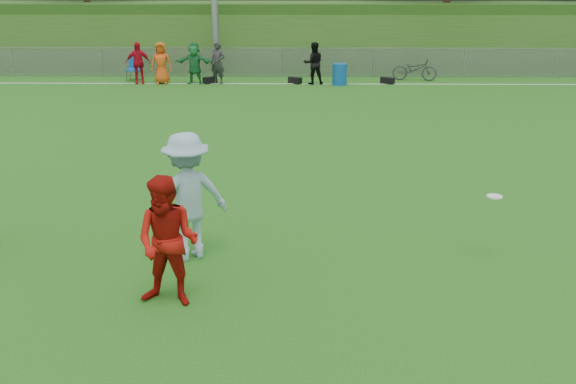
{
  "coord_description": "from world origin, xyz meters",
  "views": [
    {
      "loc": [
        0.7,
        -8.57,
        4.23
      ],
      "look_at": [
        0.56,
        0.5,
        1.18
      ],
      "focal_mm": 40.0,
      "sensor_mm": 36.0,
      "label": 1
    }
  ],
  "objects_px": {
    "frisbee": "(495,196)",
    "bicycle": "(415,69)",
    "player_blue": "(187,197)",
    "recycling_bin": "(340,74)",
    "player_red_center": "(168,242)"
  },
  "relations": [
    {
      "from": "player_blue",
      "to": "frisbee",
      "type": "distance_m",
      "value": 4.73
    },
    {
      "from": "recycling_bin",
      "to": "player_blue",
      "type": "bearing_deg",
      "value": -101.29
    },
    {
      "from": "player_blue",
      "to": "frisbee",
      "type": "height_order",
      "value": "player_blue"
    },
    {
      "from": "bicycle",
      "to": "recycling_bin",
      "type": "bearing_deg",
      "value": 120.97
    },
    {
      "from": "player_red_center",
      "to": "frisbee",
      "type": "relative_size",
      "value": 7.49
    },
    {
      "from": "player_blue",
      "to": "recycling_bin",
      "type": "xyz_separation_m",
      "value": [
        3.4,
        17.01,
        -0.58
      ]
    },
    {
      "from": "frisbee",
      "to": "recycling_bin",
      "type": "xyz_separation_m",
      "value": [
        -1.33,
        16.99,
        -0.59
      ]
    },
    {
      "from": "recycling_bin",
      "to": "bicycle",
      "type": "height_order",
      "value": "bicycle"
    },
    {
      "from": "frisbee",
      "to": "bicycle",
      "type": "distance_m",
      "value": 18.34
    },
    {
      "from": "player_blue",
      "to": "frisbee",
      "type": "relative_size",
      "value": 8.38
    },
    {
      "from": "bicycle",
      "to": "player_blue",
      "type": "bearing_deg",
      "value": 170.13
    },
    {
      "from": "player_red_center",
      "to": "bicycle",
      "type": "xyz_separation_m",
      "value": [
        6.67,
        19.78,
        -0.41
      ]
    },
    {
      "from": "player_blue",
      "to": "player_red_center",
      "type": "bearing_deg",
      "value": 60.12
    },
    {
      "from": "player_blue",
      "to": "recycling_bin",
      "type": "relative_size",
      "value": 2.33
    },
    {
      "from": "recycling_bin",
      "to": "bicycle",
      "type": "xyz_separation_m",
      "value": [
        3.26,
        1.24,
        0.06
      ]
    }
  ]
}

